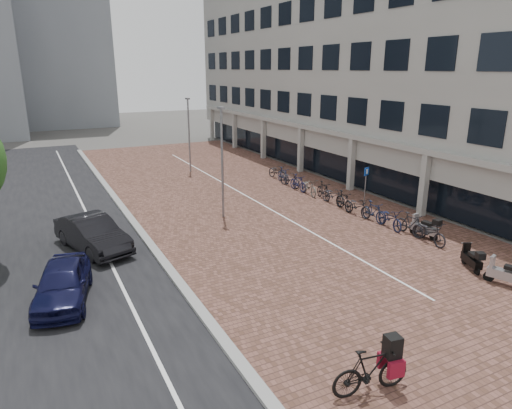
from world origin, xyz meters
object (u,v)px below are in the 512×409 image
object	(u,v)px
car_navy	(62,283)
scooter_mid	(472,258)
scooter_front	(424,227)
hero_bike	(371,370)
scooter_back	(507,273)
parking_sign	(366,180)
car_dark	(92,234)

from	to	relation	value
car_navy	scooter_mid	bearing A→B (deg)	-4.75
scooter_front	scooter_mid	size ratio (longest dim) A/B	1.09
car_navy	scooter_mid	xyz separation A→B (m)	(14.37, -4.46, -0.20)
hero_bike	scooter_back	xyz separation A→B (m)	(8.11, 2.18, -0.12)
car_navy	scooter_back	xyz separation A→B (m)	(14.29, -5.99, -0.15)
car_navy	scooter_back	distance (m)	15.50
scooter_mid	parking_sign	bearing A→B (deg)	101.44
scooter_front	scooter_back	distance (m)	5.05
car_dark	parking_sign	xyz separation A→B (m)	(14.88, 0.06, 0.70)
car_dark	scooter_front	size ratio (longest dim) A/B	2.94
scooter_front	parking_sign	size ratio (longest dim) A/B	0.70
car_navy	scooter_back	world-z (taller)	car_navy
scooter_front	parking_sign	distance (m)	5.60
scooter_back	hero_bike	bearing A→B (deg)	173.83
scooter_front	scooter_mid	xyz separation A→B (m)	(-1.05, -3.39, -0.05)
car_navy	car_dark	bearing A→B (deg)	82.68
scooter_back	scooter_mid	bearing A→B (deg)	66.08
parking_sign	car_dark	bearing A→B (deg)	159.52
hero_bike	parking_sign	distance (m)	16.20
hero_bike	parking_sign	xyz separation A→B (m)	(10.24, 12.53, 0.80)
car_dark	hero_bike	distance (m)	13.30
scooter_mid	scooter_back	xyz separation A→B (m)	(-0.07, -1.54, 0.05)
car_dark	scooter_back	bearing A→B (deg)	-56.91
scooter_mid	parking_sign	size ratio (longest dim) A/B	0.64
hero_bike	car_navy	bearing A→B (deg)	45.46
scooter_front	scooter_back	bearing A→B (deg)	-110.31
car_navy	parking_sign	size ratio (longest dim) A/B	1.83
car_dark	scooter_mid	xyz separation A→B (m)	(12.82, -8.75, -0.26)
hero_bike	scooter_back	bearing A→B (deg)	-66.62
car_navy	parking_sign	xyz separation A→B (m)	(16.43, 4.36, 0.76)
car_dark	scooter_front	distance (m)	14.87
car_dark	scooter_back	world-z (taller)	car_dark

